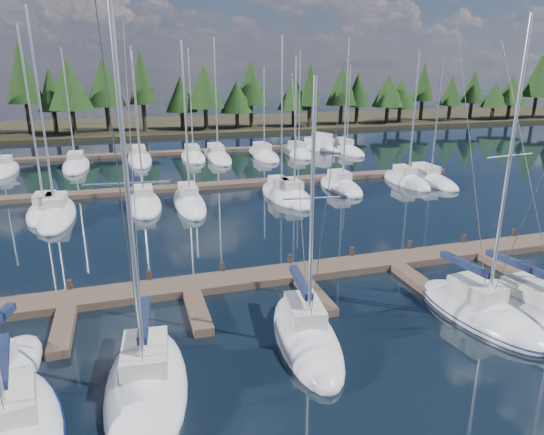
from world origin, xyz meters
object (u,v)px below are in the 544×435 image
object	(u,v)px
front_sailboat_1	(12,434)
front_sailboat_3	(306,335)
front_sailboat_4	(480,311)
main_dock	(299,277)
front_sailboat_2	(147,383)
motor_yacht_right	(320,147)

from	to	relation	value
front_sailboat_1	front_sailboat_3	world-z (taller)	front_sailboat_1
front_sailboat_1	front_sailboat_4	xyz separation A→B (m)	(19.68, 2.40, -0.00)
main_dock	front_sailboat_4	distance (m)	9.31
front_sailboat_4	main_dock	bearing A→B (deg)	137.05
front_sailboat_2	motor_yacht_right	distance (m)	54.29
front_sailboat_4	motor_yacht_right	bearing A→B (deg)	76.93
main_dock	front_sailboat_1	bearing A→B (deg)	-145.80
front_sailboat_2	front_sailboat_4	world-z (taller)	front_sailboat_2
main_dock	front_sailboat_3	size ratio (longest dim) A/B	3.70
main_dock	front_sailboat_4	bearing A→B (deg)	-42.95
front_sailboat_4	front_sailboat_3	bearing A→B (deg)	177.39
front_sailboat_1	front_sailboat_2	distance (m)	4.45
main_dock	front_sailboat_4	xyz separation A→B (m)	(6.82, -6.35, 0.09)
main_dock	motor_yacht_right	bearing A→B (deg)	66.32
front_sailboat_4	motor_yacht_right	size ratio (longest dim) A/B	1.76
main_dock	front_sailboat_2	distance (m)	11.35
front_sailboat_3	motor_yacht_right	bearing A→B (deg)	67.13
motor_yacht_right	front_sailboat_4	bearing A→B (deg)	-103.07
front_sailboat_2	motor_yacht_right	bearing A→B (deg)	61.10
front_sailboat_4	motor_yacht_right	world-z (taller)	front_sailboat_4
front_sailboat_3	front_sailboat_1	bearing A→B (deg)	-165.80
front_sailboat_1	front_sailboat_2	xyz separation A→B (m)	(4.24, 1.37, 0.00)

